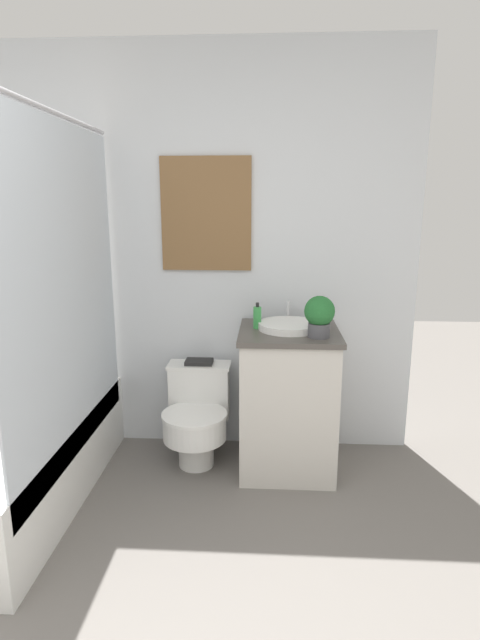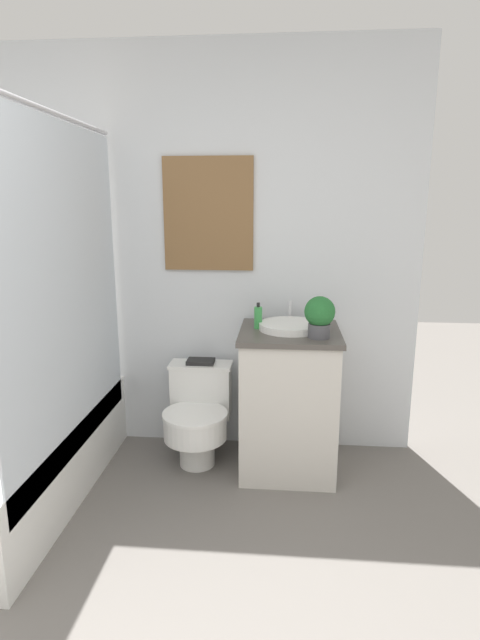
# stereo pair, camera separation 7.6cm
# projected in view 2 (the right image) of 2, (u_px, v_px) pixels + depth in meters

# --- Properties ---
(wall_back) EXTENTS (3.07, 0.07, 2.50)m
(wall_back) POSITION_uv_depth(u_px,v_px,m) (174.00, 254.00, 3.15)
(wall_back) COLOR silver
(wall_back) RESTS_ON ground_plane
(shower_area) EXTENTS (0.68, 1.52, 1.98)m
(shower_area) POSITION_uv_depth(u_px,v_px,m) (23.00, 451.00, 2.67)
(shower_area) COLOR white
(shower_area) RESTS_ON ground_plane
(toilet) EXTENTS (0.39, 0.52, 0.59)m
(toilet) POSITION_uv_depth(u_px,v_px,m) (198.00, 414.00, 3.07)
(toilet) COLOR white
(toilet) RESTS_ON ground_plane
(vanity) EXTENTS (0.57, 0.58, 0.86)m
(vanity) POSITION_uv_depth(u_px,v_px,m) (288.00, 400.00, 2.96)
(vanity) COLOR beige
(vanity) RESTS_ON ground_plane
(sink) EXTENTS (0.36, 0.39, 0.13)m
(sink) POSITION_uv_depth(u_px,v_px,m) (290.00, 326.00, 2.88)
(sink) COLOR white
(sink) RESTS_ON vanity
(soap_bottle) EXTENTS (0.05, 0.05, 0.15)m
(soap_bottle) POSITION_uv_depth(u_px,v_px,m) (258.00, 317.00, 2.89)
(soap_bottle) COLOR green
(soap_bottle) RESTS_ON vanity
(potted_plant) EXTENTS (0.17, 0.17, 0.23)m
(potted_plant) POSITION_uv_depth(u_px,v_px,m) (320.00, 315.00, 2.68)
(potted_plant) COLOR #4C4C51
(potted_plant) RESTS_ON vanity
(book_on_tank) EXTENTS (0.17, 0.11, 0.02)m
(book_on_tank) POSITION_uv_depth(u_px,v_px,m) (201.00, 361.00, 3.13)
(book_on_tank) COLOR black
(book_on_tank) RESTS_ON toilet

